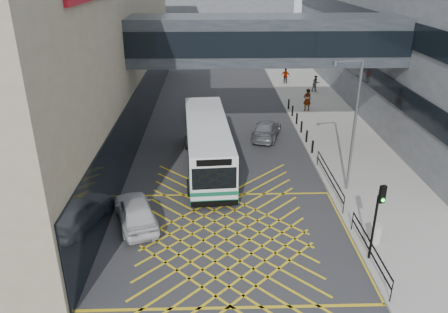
{
  "coord_description": "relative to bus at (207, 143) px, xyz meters",
  "views": [
    {
      "loc": [
        -0.6,
        -17.44,
        12.05
      ],
      "look_at": [
        0.0,
        4.0,
        2.6
      ],
      "focal_mm": 35.0,
      "sensor_mm": 36.0,
      "label": 1
    }
  ],
  "objects": [
    {
      "name": "box_junction",
      "position": [
        0.93,
        -8.28,
        -1.67
      ],
      "size": [
        12.0,
        9.0,
        0.01
      ],
      "color": "gold",
      "rests_on": "ground"
    },
    {
      "name": "kerb_railings",
      "position": [
        7.08,
        -6.5,
        -0.8
      ],
      "size": [
        0.05,
        12.54,
        1.0
      ],
      "color": "black",
      "rests_on": "pavement"
    },
    {
      "name": "pedestrian_b",
      "position": [
        10.85,
        17.41,
        -0.69
      ],
      "size": [
        0.91,
        0.69,
        1.66
      ],
      "primitive_type": "imported",
      "rotation": [
        0.0,
        0.0,
        0.29
      ],
      "color": "gray",
      "rests_on": "pavement"
    },
    {
      "name": "pedestrian_c",
      "position": [
        8.34,
        20.9,
        -0.69
      ],
      "size": [
        1.07,
        0.76,
        1.64
      ],
      "primitive_type": "imported",
      "rotation": [
        0.0,
        0.0,
        2.81
      ],
      "color": "gray",
      "rests_on": "pavement"
    },
    {
      "name": "skybridge",
      "position": [
        3.93,
        3.72,
        5.83
      ],
      "size": [
        20.0,
        4.1,
        3.0
      ],
      "color": "#2E3338",
      "rests_on": "ground"
    },
    {
      "name": "litter_bin",
      "position": [
        7.85,
        -8.88,
        -1.05
      ],
      "size": [
        0.53,
        0.53,
        0.92
      ],
      "primitive_type": "cylinder",
      "color": "#ADA89E",
      "rests_on": "pavement"
    },
    {
      "name": "bus",
      "position": [
        0.0,
        0.0,
        0.0
      ],
      "size": [
        3.36,
        11.3,
        3.13
      ],
      "rotation": [
        0.0,
        0.0,
        0.07
      ],
      "color": "silver",
      "rests_on": "ground"
    },
    {
      "name": "bollards",
      "position": [
        7.18,
        6.72,
        -1.06
      ],
      "size": [
        0.14,
        10.14,
        0.9
      ],
      "color": "black",
      "rests_on": "pavement"
    },
    {
      "name": "pavement",
      "position": [
        9.93,
        6.72,
        -1.59
      ],
      "size": [
        6.0,
        54.0,
        0.16
      ],
      "primitive_type": "cube",
      "color": "#9F9A91",
      "rests_on": "ground"
    },
    {
      "name": "street_lamp",
      "position": [
        7.88,
        -3.61,
        2.73
      ],
      "size": [
        1.69,
        0.48,
        7.45
      ],
      "rotation": [
        0.0,
        0.0,
        0.17
      ],
      "color": "slate",
      "rests_on": "pavement"
    },
    {
      "name": "pedestrian_a",
      "position": [
        8.71,
        11.25,
        -0.54
      ],
      "size": [
        0.88,
        0.7,
        1.95
      ],
      "primitive_type": "imported",
      "rotation": [
        0.0,
        0.0,
        3.35
      ],
      "color": "gray",
      "rests_on": "pavement"
    },
    {
      "name": "car_white",
      "position": [
        -3.57,
        -6.73,
        -0.93
      ],
      "size": [
        3.35,
        5.08,
        1.5
      ],
      "primitive_type": "imported",
      "rotation": [
        0.0,
        0.0,
        3.47
      ],
      "color": "silver",
      "rests_on": "ground"
    },
    {
      "name": "traffic_light",
      "position": [
        7.21,
        -10.15,
        0.89
      ],
      "size": [
        0.29,
        0.44,
        3.69
      ],
      "rotation": [
        0.0,
        0.0,
        0.27
      ],
      "color": "black",
      "rests_on": "pavement"
    },
    {
      "name": "ground",
      "position": [
        0.93,
        -8.28,
        -1.67
      ],
      "size": [
        120.0,
        120.0,
        0.0
      ],
      "primitive_type": "plane",
      "color": "#333335"
    },
    {
      "name": "car_silver",
      "position": [
        4.4,
        5.12,
        -1.0
      ],
      "size": [
        2.98,
        4.69,
        1.35
      ],
      "primitive_type": "imported",
      "rotation": [
        0.0,
        0.0,
        2.86
      ],
      "color": "gray",
      "rests_on": "ground"
    },
    {
      "name": "car_dark",
      "position": [
        -0.82,
        10.81,
        -1.02
      ],
      "size": [
        2.33,
        4.39,
        1.3
      ],
      "primitive_type": "imported",
      "rotation": [
        0.0,
        0.0,
        3.32
      ],
      "color": "black",
      "rests_on": "ground"
    }
  ]
}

